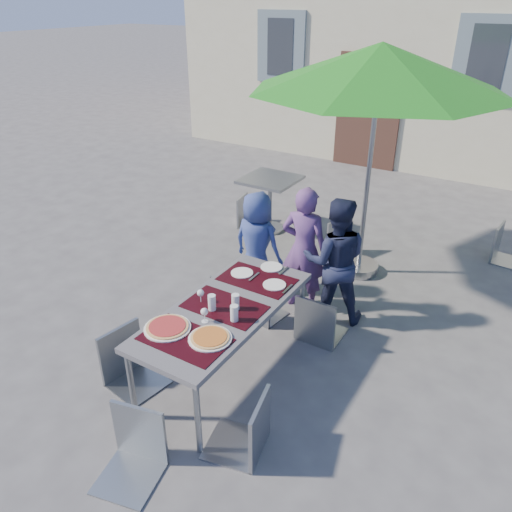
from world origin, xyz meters
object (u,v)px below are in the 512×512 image
Objects in this scene: chair_2 at (321,292)px; bg_chair_l_0 at (248,194)px; pizza_near_left at (167,327)px; chair_3 at (123,327)px; child_1 at (304,249)px; dining_table at (225,312)px; chair_0 at (231,272)px; chair_4 at (247,394)px; patio_umbrella at (380,69)px; bg_chair_l_1 at (511,223)px; chair_5 at (128,411)px; chair_1 at (261,280)px; child_0 at (257,244)px; pizza_near_right at (210,338)px; cafe_table_0 at (270,193)px; child_2 at (335,261)px; bg_chair_r_0 at (335,213)px.

chair_2 is 2.99m from bg_chair_l_0.
pizza_near_left is 0.44× the size of bg_chair_l_0.
chair_2 is at bearing -43.67° from bg_chair_l_0.
child_1 is at bearing 68.25° from chair_3.
dining_table is 4.76× the size of pizza_near_left.
chair_4 is (1.17, -1.52, 0.05)m from chair_0.
bg_chair_l_1 is at bearing 40.12° from patio_umbrella.
bg_chair_l_1 is (1.86, 5.05, -0.03)m from chair_5.
chair_0 is 0.35m from chair_1.
chair_2 is at bearing 156.80° from child_0.
chair_1 is at bearing 179.35° from chair_2.
pizza_near_right is 0.43× the size of cafe_table_0.
chair_3 is 0.35× the size of patio_umbrella.
pizza_near_right is 0.25× the size of child_1.
bg_chair_l_1 is (3.53, 0.82, 0.04)m from bg_chair_l_0.
chair_4 is (0.83, -1.59, 0.08)m from chair_1.
child_2 is at bearing 71.61° from dining_table.
chair_5 is at bearing 55.78° from child_2.
bg_chair_l_0 is (-1.65, 2.99, -0.18)m from dining_table.
child_2 is (0.46, 1.38, 0.01)m from dining_table.
bg_chair_l_1 is (1.54, 1.30, -1.93)m from patio_umbrella.
chair_4 is at bearing -9.29° from pizza_near_left.
chair_2 is 1.02× the size of bg_chair_r_0.
cafe_table_0 is at bearing -68.13° from child_2.
chair_1 is at bearing 104.34° from pizza_near_right.
bg_chair_l_0 is at bearing 118.92° from dining_table.
child_0 is 1.42× the size of bg_chair_l_0.
pizza_near_right is 0.35× the size of chair_3.
pizza_near_left is at bearing 45.77° from child_2.
child_0 is 1.33× the size of bg_chair_l_1.
chair_0 reaches higher than pizza_near_left.
chair_1 is 0.85× the size of chair_3.
chair_3 is at bearing -173.87° from pizza_near_right.
chair_2 reaches higher than bg_chair_l_1.
child_2 is at bearing 179.55° from child_0.
bg_chair_l_1 is at bearing 54.35° from chair_1.
chair_5 is (0.20, -2.17, 0.08)m from chair_1.
chair_5 is 1.05× the size of bg_chair_l_1.
chair_0 is at bearing 37.67° from child_1.
chair_4 is 4.15m from cafe_table_0.
chair_1 is (-0.25, -0.49, -0.22)m from child_1.
chair_3 is 1.15× the size of bg_chair_l_0.
child_1 reaches higher than chair_2.
bg_chair_l_1 is (2.59, 4.35, -0.04)m from chair_3.
chair_4 reaches higher than pizza_near_right.
child_0 is 1.24× the size of chair_3.
child_2 is 1.50× the size of bg_chair_l_1.
chair_3 is at bearing -129.88° from chair_2.
child_1 reaches higher than chair_1.
chair_2 reaches higher than pizza_near_left.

